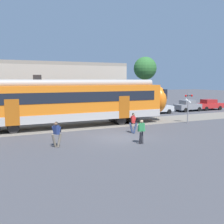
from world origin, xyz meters
TOP-DOWN VIEW (x-y plane):
  - ground_plane at (0.00, 0.00)m, footprint 160.00×160.00m
  - pedestrian_navy at (-4.83, -0.81)m, footprint 0.71×0.52m
  - pedestrian_green at (0.58, -2.25)m, footprint 0.63×0.59m
  - pedestrian_red at (1.77, 0.99)m, footprint 0.60×0.62m
  - parked_car_silver at (10.76, 10.65)m, footprint 4.03×1.81m
  - parked_car_grey at (16.16, 11.07)m, footprint 4.07×1.90m
  - parked_car_red at (19.99, 11.07)m, footprint 4.06×1.87m
  - crossing_signal at (9.22, 3.13)m, footprint 0.96×0.22m
  - background_building at (-2.54, 15.09)m, footprint 19.65×5.00m
  - street_tree_right at (13.30, 17.82)m, footprint 3.53×3.53m

SIDE VIEW (x-z plane):
  - ground_plane at x=0.00m, z-range 0.00..0.00m
  - parked_car_silver at x=10.76m, z-range 0.01..1.55m
  - parked_car_grey at x=16.16m, z-range 0.01..1.55m
  - parked_car_red at x=19.99m, z-range 0.01..1.55m
  - pedestrian_red at x=1.77m, z-range 0.13..1.80m
  - pedestrian_navy at x=-4.83m, z-range 0.16..1.82m
  - pedestrian_green at x=0.58m, z-range 0.16..1.82m
  - crossing_signal at x=9.22m, z-range 0.51..3.51m
  - background_building at x=-2.54m, z-range -1.39..7.81m
  - street_tree_right at x=13.30m, z-range 2.12..9.98m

